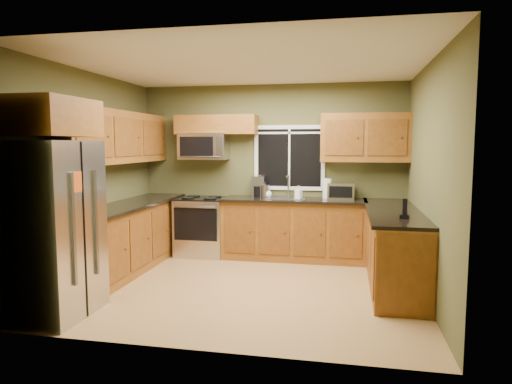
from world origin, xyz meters
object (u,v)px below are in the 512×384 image
(cordless_phone, at_px, (405,213))
(kettle, at_px, (265,190))
(soap_bottle_c, at_px, (268,193))
(microwave, at_px, (204,146))
(refrigerator, at_px, (52,229))
(range, at_px, (202,226))
(toaster_oven, at_px, (341,191))
(paper_towel_roll, at_px, (327,188))
(soap_bottle_a, at_px, (260,186))
(coffee_maker, at_px, (258,187))
(soap_bottle_b, at_px, (299,192))

(cordless_phone, bearing_deg, kettle, 137.76)
(kettle, xyz_separation_m, soap_bottle_c, (0.05, -0.01, -0.03))
(microwave, bearing_deg, soap_bottle_c, -2.33)
(refrigerator, bearing_deg, cordless_phone, 17.94)
(microwave, distance_m, cordless_phone, 3.45)
(range, distance_m, soap_bottle_c, 1.19)
(toaster_oven, bearing_deg, paper_towel_roll, 160.65)
(kettle, xyz_separation_m, cordless_phone, (1.89, -1.71, -0.04))
(toaster_oven, bearing_deg, soap_bottle_a, 173.05)
(toaster_oven, height_order, kettle, toaster_oven)
(range, xyz_separation_m, cordless_phone, (2.89, -1.61, 0.54))
(kettle, xyz_separation_m, paper_towel_roll, (0.95, 0.05, 0.04))
(refrigerator, distance_m, soap_bottle_c, 3.35)
(range, relative_size, toaster_oven, 2.37)
(microwave, xyz_separation_m, coffee_maker, (0.88, 0.03, -0.64))
(microwave, bearing_deg, cordless_phone, -31.18)
(cordless_phone, bearing_deg, soap_bottle_c, 137.15)
(paper_towel_roll, bearing_deg, soap_bottle_c, -176.42)
(coffee_maker, relative_size, soap_bottle_b, 1.65)
(soap_bottle_b, xyz_separation_m, cordless_phone, (1.36, -1.64, -0.03))
(microwave, distance_m, paper_towel_roll, 2.05)
(soap_bottle_a, bearing_deg, kettle, -51.92)
(soap_bottle_a, bearing_deg, cordless_phone, -42.82)
(range, height_order, toaster_oven, toaster_oven)
(microwave, distance_m, soap_bottle_c, 1.27)
(toaster_oven, relative_size, soap_bottle_b, 2.01)
(kettle, distance_m, soap_bottle_a, 0.17)
(paper_towel_roll, distance_m, soap_bottle_b, 0.44)
(cordless_phone, bearing_deg, soap_bottle_a, 137.18)
(refrigerator, bearing_deg, paper_towel_roll, 47.86)
(paper_towel_roll, xyz_separation_m, soap_bottle_c, (-0.90, -0.06, -0.08))
(coffee_maker, distance_m, soap_bottle_b, 0.67)
(coffee_maker, height_order, soap_bottle_a, soap_bottle_a)
(range, distance_m, paper_towel_roll, 2.06)
(soap_bottle_c, bearing_deg, soap_bottle_b, -7.47)
(paper_towel_roll, height_order, soap_bottle_b, paper_towel_roll)
(soap_bottle_c, bearing_deg, soap_bottle_a, 137.58)
(soap_bottle_b, bearing_deg, kettle, 172.22)
(toaster_oven, bearing_deg, microwave, 178.42)
(refrigerator, xyz_separation_m, soap_bottle_a, (1.59, 3.00, 0.21))
(soap_bottle_a, distance_m, cordless_phone, 2.71)
(kettle, height_order, cordless_phone, kettle)
(refrigerator, relative_size, cordless_phone, 8.09)
(soap_bottle_a, relative_size, soap_bottle_c, 2.23)
(microwave, xyz_separation_m, toaster_oven, (2.16, -0.06, -0.67))
(soap_bottle_a, bearing_deg, microwave, -174.02)
(refrigerator, relative_size, paper_towel_roll, 5.38)
(range, distance_m, soap_bottle_a, 1.13)
(coffee_maker, height_order, soap_bottle_c, coffee_maker)
(kettle, height_order, soap_bottle_c, kettle)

